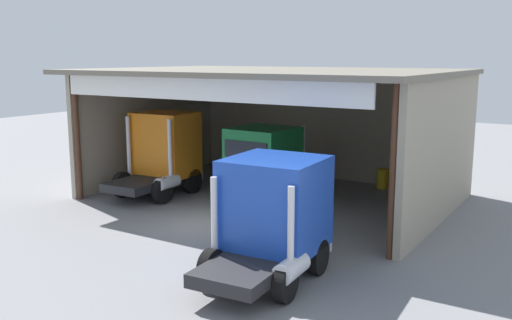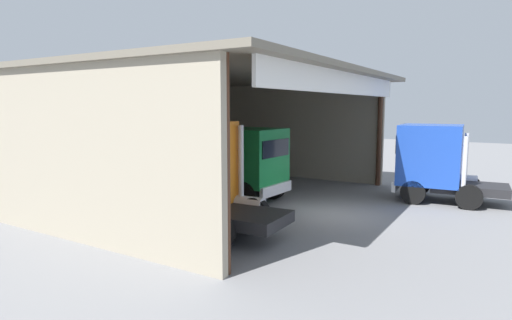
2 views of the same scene
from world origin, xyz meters
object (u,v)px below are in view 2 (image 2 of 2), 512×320
Objects in this scene: oil_drum at (202,172)px; tool_cart at (222,168)px; truck_orange_left_bay at (199,176)px; truck_blue_center_left_bay at (435,160)px; truck_green_yard_outside at (246,162)px.

tool_cart is (1.64, -0.18, 0.04)m from oil_drum.
truck_blue_center_left_bay is at bearing -34.89° from truck_orange_left_bay.
truck_orange_left_bay is 11.64m from tool_cart.
tool_cart is (5.03, 4.94, -1.25)m from truck_green_yard_outside.
truck_orange_left_bay reaches higher than truck_blue_center_left_bay.
truck_orange_left_bay is at bearing -142.06° from oil_drum.
truck_green_yard_outside reaches higher than oil_drum.
truck_orange_left_bay is at bearing 143.81° from truck_blue_center_left_bay.
truck_green_yard_outside is (4.74, 1.22, -0.17)m from truck_orange_left_bay.
truck_green_yard_outside is 1.01× the size of truck_blue_center_left_bay.
truck_blue_center_left_bay reaches higher than tool_cart.
oil_drum is (3.39, 5.12, -1.29)m from truck_green_yard_outside.
oil_drum is 1.65m from tool_cart.
tool_cart is at bearing -132.79° from truck_green_yard_outside.
truck_blue_center_left_bay is (4.49, -7.10, 0.07)m from truck_green_yard_outside.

